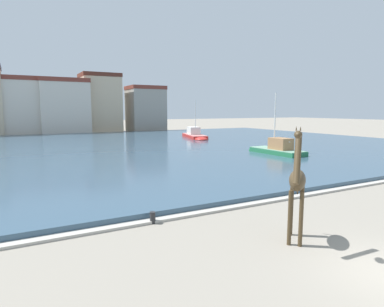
{
  "coord_description": "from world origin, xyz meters",
  "views": [
    {
      "loc": [
        -9.48,
        -5.03,
        4.76
      ],
      "look_at": [
        -0.33,
        11.92,
        2.2
      ],
      "focal_mm": 30.7,
      "sensor_mm": 36.0,
      "label": 1
    }
  ],
  "objects_px": {
    "giraffe_statue": "(297,183)",
    "sailboat_green": "(274,151)",
    "sailboat_red": "(195,136)",
    "mooring_bollard": "(153,218)"
  },
  "relations": [
    {
      "from": "giraffe_statue",
      "to": "mooring_bollard",
      "type": "xyz_separation_m",
      "value": [
        -3.84,
        4.27,
        -1.93
      ]
    },
    {
      "from": "sailboat_green",
      "to": "mooring_bollard",
      "type": "xyz_separation_m",
      "value": [
        -18.34,
        -12.74,
        -0.39
      ]
    },
    {
      "from": "sailboat_green",
      "to": "giraffe_statue",
      "type": "bearing_deg",
      "value": -130.44
    },
    {
      "from": "giraffe_statue",
      "to": "mooring_bollard",
      "type": "distance_m",
      "value": 6.06
    },
    {
      "from": "giraffe_statue",
      "to": "sailboat_green",
      "type": "height_order",
      "value": "sailboat_green"
    },
    {
      "from": "sailboat_green",
      "to": "sailboat_red",
      "type": "bearing_deg",
      "value": 84.76
    },
    {
      "from": "sailboat_red",
      "to": "mooring_bollard",
      "type": "height_order",
      "value": "sailboat_red"
    },
    {
      "from": "giraffe_statue",
      "to": "sailboat_green",
      "type": "xyz_separation_m",
      "value": [
        14.5,
        17.01,
        -1.54
      ]
    },
    {
      "from": "sailboat_green",
      "to": "mooring_bollard",
      "type": "bearing_deg",
      "value": -145.21
    },
    {
      "from": "sailboat_green",
      "to": "mooring_bollard",
      "type": "relative_size",
      "value": 14.18
    }
  ]
}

